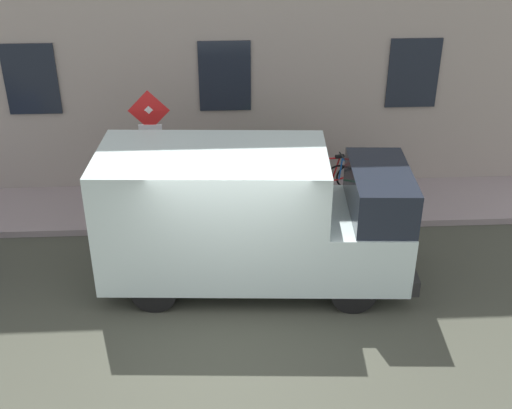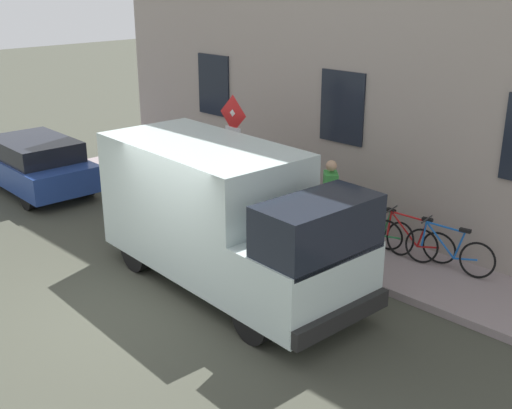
% 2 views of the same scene
% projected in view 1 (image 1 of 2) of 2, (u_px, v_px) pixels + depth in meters
% --- Properties ---
extents(ground_plane, '(80.00, 80.00, 0.00)m').
position_uv_depth(ground_plane, '(232.00, 328.00, 10.54)').
color(ground_plane, '#3D3E34').
extents(sidewalk_slab, '(1.98, 16.66, 0.14)m').
position_uv_depth(sidewalk_slab, '(228.00, 206.00, 14.04)').
color(sidewalk_slab, gray).
rests_on(sidewalk_slab, ground_plane).
extents(building_facade, '(0.75, 14.66, 8.31)m').
position_uv_depth(building_facade, '(223.00, 0.00, 13.26)').
color(building_facade, gray).
rests_on(building_facade, ground_plane).
extents(sign_post_stacked, '(0.15, 0.56, 2.70)m').
position_uv_depth(sign_post_stacked, '(152.00, 147.00, 12.44)').
color(sign_post_stacked, '#474C47').
rests_on(sign_post_stacked, sidewalk_slab).
extents(delivery_van, '(2.33, 5.44, 2.50)m').
position_uv_depth(delivery_van, '(248.00, 215.00, 11.10)').
color(delivery_van, silver).
rests_on(delivery_van, ground_plane).
extents(bicycle_blue, '(0.48, 1.71, 0.89)m').
position_uv_depth(bicycle_blue, '(361.00, 176.00, 14.35)').
color(bicycle_blue, black).
rests_on(bicycle_blue, sidewalk_slab).
extents(bicycle_red, '(0.48, 1.71, 0.89)m').
position_uv_depth(bicycle_red, '(327.00, 176.00, 14.32)').
color(bicycle_red, black).
rests_on(bicycle_red, sidewalk_slab).
extents(bicycle_green, '(0.46, 1.71, 0.89)m').
position_uv_depth(bicycle_green, '(293.00, 177.00, 14.28)').
color(bicycle_green, black).
rests_on(bicycle_green, sidewalk_slab).
extents(bicycle_purple, '(0.49, 1.71, 0.89)m').
position_uv_depth(bicycle_purple, '(259.00, 178.00, 14.24)').
color(bicycle_purple, black).
rests_on(bicycle_purple, sidewalk_slab).
extents(pedestrian, '(0.47, 0.47, 1.72)m').
position_uv_depth(pedestrian, '(257.00, 166.00, 13.49)').
color(pedestrian, '#262B47').
rests_on(pedestrian, sidewalk_slab).
extents(litter_bin, '(0.44, 0.44, 0.90)m').
position_uv_depth(litter_bin, '(251.00, 198.00, 13.25)').
color(litter_bin, '#2D5133').
rests_on(litter_bin, sidewalk_slab).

